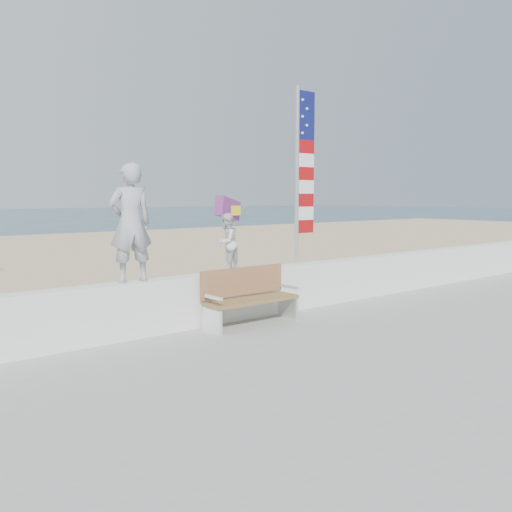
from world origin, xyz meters
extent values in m
plane|color=#2D4A5B|center=(0.00, 0.00, 0.00)|extent=(220.00, 220.00, 0.00)
cube|color=#CBB287|center=(0.00, 9.00, 0.04)|extent=(90.00, 40.00, 0.08)
cube|color=white|center=(0.00, 2.00, 0.63)|extent=(30.00, 0.35, 0.90)
imported|color=#A2A2A8|center=(-2.19, 2.00, 2.02)|extent=(0.74, 0.54, 1.88)
imported|color=silver|center=(-0.32, 2.00, 1.61)|extent=(0.63, 0.58, 1.06)
cube|color=olive|center=(-0.17, 1.45, 0.62)|extent=(1.80, 0.50, 0.06)
cube|color=#9C6844|center=(-0.17, 1.72, 0.93)|extent=(1.80, 0.05, 0.50)
cube|color=white|center=(-1.02, 1.45, 0.38)|extent=(0.06, 0.50, 0.40)
cube|color=white|center=(-1.02, 1.40, 0.78)|extent=(0.06, 0.45, 0.05)
cube|color=silver|center=(0.68, 1.45, 0.38)|extent=(0.06, 0.50, 0.40)
cube|color=white|center=(0.68, 1.40, 0.78)|extent=(0.06, 0.45, 0.05)
cylinder|color=silver|center=(1.40, 2.00, 2.83)|extent=(0.08, 0.08, 3.50)
cube|color=#0F1451|center=(1.64, 2.00, 4.03)|extent=(0.44, 0.02, 0.95)
cube|color=#9E0A0C|center=(1.64, 2.00, 1.84)|extent=(0.44, 0.02, 0.26)
cube|color=white|center=(1.64, 2.00, 2.10)|extent=(0.44, 0.02, 0.26)
cube|color=#9E0A0C|center=(1.64, 2.00, 2.37)|extent=(0.44, 0.02, 0.26)
cube|color=white|center=(1.64, 2.00, 2.63)|extent=(0.44, 0.02, 0.26)
cube|color=#9E0A0C|center=(1.64, 2.00, 2.89)|extent=(0.44, 0.02, 0.26)
cube|color=white|center=(1.64, 2.00, 3.16)|extent=(0.44, 0.02, 0.26)
cube|color=#9E0A0C|center=(1.64, 2.00, 3.42)|extent=(0.44, 0.02, 0.26)
sphere|color=white|center=(1.52, 1.98, 3.68)|extent=(0.06, 0.06, 0.06)
sphere|color=white|center=(1.64, 1.98, 3.84)|extent=(0.06, 0.06, 0.06)
sphere|color=white|center=(1.52, 1.98, 4.00)|extent=(0.06, 0.06, 0.06)
sphere|color=white|center=(1.64, 1.98, 4.16)|extent=(0.06, 0.06, 0.06)
sphere|color=white|center=(1.52, 1.98, 4.32)|extent=(0.06, 0.06, 0.06)
cube|color=red|center=(2.03, 5.22, 2.14)|extent=(0.97, 0.61, 0.66)
cube|color=yellow|center=(2.18, 5.22, 2.09)|extent=(0.34, 0.25, 0.24)
camera|label=1|loc=(-5.99, -5.90, 2.43)|focal=38.00mm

